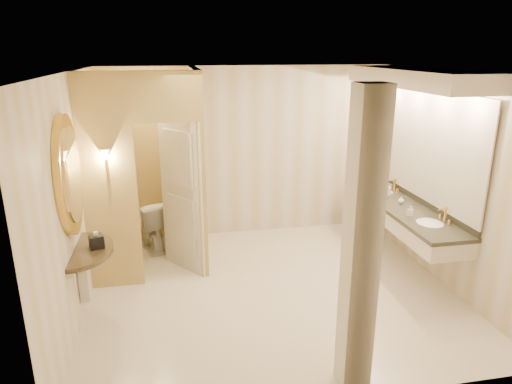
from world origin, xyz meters
TOP-DOWN VIEW (x-y plane):
  - floor at (0.00, 0.00)m, footprint 4.50×4.50m
  - ceiling at (0.00, 0.00)m, footprint 4.50×4.50m
  - wall_back at (0.00, 2.00)m, footprint 4.50×0.02m
  - wall_front at (0.00, -2.00)m, footprint 4.50×0.02m
  - wall_left at (-2.25, 0.00)m, footprint 0.02×4.00m
  - wall_right at (2.25, 0.00)m, footprint 0.02×4.00m
  - toilet_closet at (-1.13, 0.96)m, footprint 1.50×1.55m
  - wall_sconce at (-1.93, 0.43)m, footprint 0.14×0.14m
  - vanity at (1.98, 0.40)m, footprint 0.75×2.66m
  - console_shelf at (-2.21, -0.27)m, footprint 0.97×0.97m
  - pillar at (0.35, -1.80)m, footprint 0.25×0.25m
  - tissue_box at (-2.01, -0.26)m, footprint 0.18×0.18m
  - toilet at (-1.52, 1.59)m, footprint 0.67×0.87m
  - soap_bottle_a at (1.83, 0.01)m, footprint 0.08×0.08m
  - soap_bottle_b at (1.95, 0.48)m, footprint 0.09×0.09m
  - soap_bottle_c at (1.94, 0.84)m, footprint 0.10×0.10m

SIDE VIEW (x-z plane):
  - floor at x=0.00m, z-range 0.00..0.00m
  - toilet at x=-1.52m, z-range 0.00..0.78m
  - soap_bottle_b at x=1.95m, z-range 0.88..0.98m
  - soap_bottle_a at x=1.83m, z-range 0.88..1.01m
  - tissue_box at x=-2.01m, z-range 0.88..1.02m
  - soap_bottle_c at x=1.94m, z-range 0.88..1.07m
  - console_shelf at x=-2.21m, z-range 0.37..2.31m
  - wall_back at x=0.00m, z-range 0.00..2.70m
  - wall_front at x=0.00m, z-range 0.00..2.70m
  - wall_left at x=-2.25m, z-range 0.00..2.70m
  - wall_right at x=2.25m, z-range 0.00..2.70m
  - pillar at x=0.35m, z-range 0.00..2.70m
  - toilet_closet at x=-1.13m, z-range 0.04..2.74m
  - vanity at x=1.98m, z-range 0.58..2.67m
  - wall_sconce at x=-1.93m, z-range 1.52..1.94m
  - ceiling at x=0.00m, z-range 2.70..2.70m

